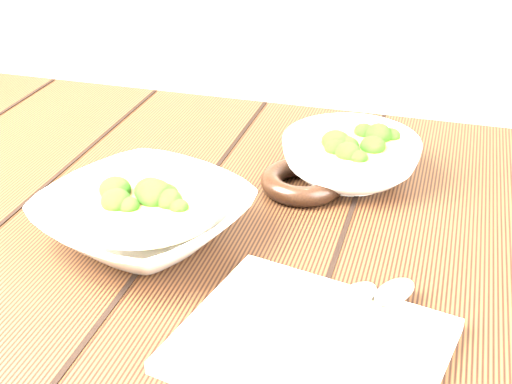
# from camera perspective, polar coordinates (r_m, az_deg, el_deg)

# --- Properties ---
(table) EXTENTS (1.20, 0.80, 0.75)m
(table) POSITION_cam_1_polar(r_m,az_deg,el_deg) (0.93, -4.74, -8.67)
(table) COLOR #392010
(table) RESTS_ON ground
(soup_bowl_front) EXTENTS (0.29, 0.29, 0.07)m
(soup_bowl_front) POSITION_cam_1_polar(r_m,az_deg,el_deg) (0.82, -8.95, -1.94)
(soup_bowl_front) COLOR silver
(soup_bowl_front) RESTS_ON table
(soup_bowl_back) EXTENTS (0.24, 0.24, 0.07)m
(soup_bowl_back) POSITION_cam_1_polar(r_m,az_deg,el_deg) (0.95, 7.55, 2.76)
(soup_bowl_back) COLOR silver
(soup_bowl_back) RESTS_ON table
(trivet) EXTENTS (0.14, 0.14, 0.03)m
(trivet) POSITION_cam_1_polar(r_m,az_deg,el_deg) (0.93, 3.75, 0.85)
(trivet) COLOR black
(trivet) RESTS_ON table
(napkin) EXTENTS (0.27, 0.24, 0.01)m
(napkin) POSITION_cam_1_polar(r_m,az_deg,el_deg) (0.67, 4.40, -12.14)
(napkin) COLOR #BEB69E
(napkin) RESTS_ON table
(spoon_left) EXTENTS (0.11, 0.18, 0.01)m
(spoon_left) POSITION_cam_1_polar(r_m,az_deg,el_deg) (0.70, 6.00, -9.54)
(spoon_left) COLOR #A6A392
(spoon_left) RESTS_ON napkin
(spoon_right) EXTENTS (0.10, 0.18, 0.01)m
(spoon_right) POSITION_cam_1_polar(r_m,az_deg,el_deg) (0.71, 9.31, -9.22)
(spoon_right) COLOR #A6A392
(spoon_right) RESTS_ON napkin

